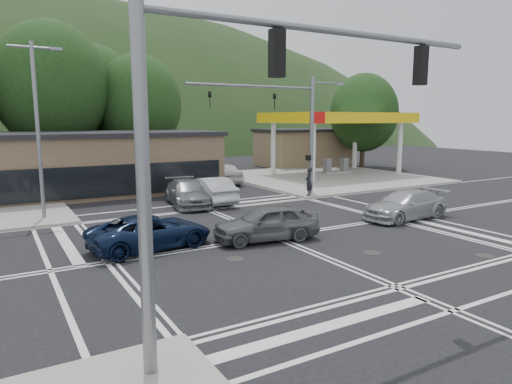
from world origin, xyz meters
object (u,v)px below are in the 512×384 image
car_blue_west (151,232)px  car_northbound (188,193)px  car_queue_a (210,190)px  pedestrian (309,181)px  car_silver_east (405,205)px  car_queue_b (222,173)px  car_grey_center (266,223)px

car_blue_west → car_northbound: car_northbound is taller
car_northbound → car_queue_a: bearing=9.3°
pedestrian → car_northbound: bearing=-48.4°
car_silver_east → car_northbound: bearing=-140.1°
car_blue_west → car_silver_east: 13.37m
car_queue_a → car_queue_b: (4.50, 7.48, 0.04)m
car_grey_center → car_queue_b: (6.11, 16.78, 0.08)m
car_blue_west → pedestrian: 14.37m
car_silver_east → pedestrian: pedestrian is taller
car_silver_east → car_queue_a: 11.64m
car_silver_east → car_queue_b: size_ratio=1.01×
car_northbound → car_blue_west: bearing=-111.6°
car_silver_east → car_queue_b: bearing=-174.1°
car_silver_east → car_queue_a: size_ratio=1.02×
car_queue_b → car_queue_a: bearing=63.6°
car_queue_b → pedestrian: pedestrian is taller
car_blue_west → car_queue_a: size_ratio=1.01×
car_silver_east → car_northbound: (-8.50, 9.30, 0.03)m
car_queue_b → car_northbound: size_ratio=0.95×
car_silver_east → car_northbound: 12.60m
car_queue_b → car_blue_west: bearing=59.7°
car_blue_west → car_queue_a: car_queue_a is taller
car_grey_center → pedestrian: size_ratio=2.41×
car_blue_west → car_queue_b: car_queue_b is taller
car_queue_a → car_northbound: car_queue_a is taller
car_blue_west → car_northbound: bearing=-38.8°
car_grey_center → car_queue_b: 17.85m
car_grey_center → pedestrian: 11.26m
car_blue_west → car_silver_east: car_silver_east is taller
car_northbound → car_grey_center: bearing=-81.3°
car_grey_center → car_northbound: (0.11, 9.30, -0.01)m
car_grey_center → car_silver_east: bearing=99.3°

